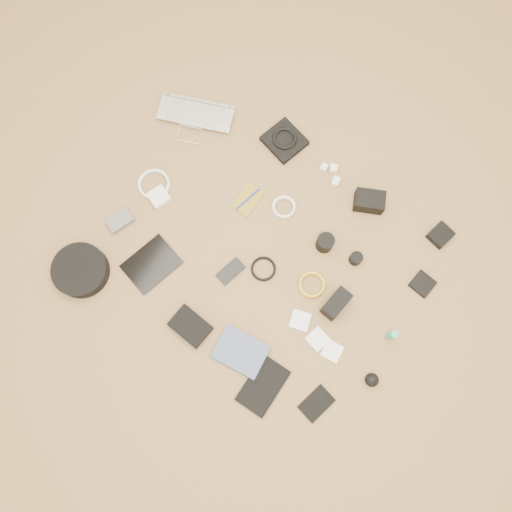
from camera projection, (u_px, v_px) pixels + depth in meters
The scene contains 34 objects.
room_shell at pixel (255, 82), 0.92m from camera, with size 4.04×4.04×2.58m.
laptop at pixel (193, 123), 2.27m from camera, with size 0.34×0.24×0.03m, color silver.
headphone_pouch at pixel (284, 141), 2.25m from camera, with size 0.17×0.16×0.03m, color black.
headphones at pixel (285, 138), 2.23m from camera, with size 0.11×0.11×0.01m, color black.
charger_a at pixel (324, 167), 2.22m from camera, with size 0.03×0.03×0.03m, color white.
charger_b at pixel (333, 169), 2.21m from camera, with size 0.03×0.03×0.03m, color white.
charger_c at pixel (335, 183), 2.20m from camera, with size 0.03×0.03×0.03m, color white.
charger_d at pixel (336, 180), 2.20m from camera, with size 0.03×0.03×0.03m, color white.
dslr_camera at pixel (369, 201), 2.15m from camera, with size 0.13×0.09×0.07m, color black.
lens_pouch at pixel (440, 235), 2.14m from camera, with size 0.08×0.09×0.03m, color black.
notebook_olive at pixel (248, 200), 2.19m from camera, with size 0.09×0.14×0.01m, color olive.
pen_blue at pixel (248, 199), 2.18m from camera, with size 0.01×0.01×0.14m, color #131D9C.
cable_white_a at pixel (284, 207), 2.18m from camera, with size 0.10×0.10×0.01m, color white.
lens_a at pixel (325, 243), 2.10m from camera, with size 0.07×0.07×0.08m, color black.
lens_b at pixel (356, 259), 2.10m from camera, with size 0.05×0.05×0.05m, color black.
card_reader at pixel (423, 284), 2.09m from camera, with size 0.09×0.09×0.02m, color black.
power_brick at pixel (159, 197), 2.18m from camera, with size 0.08×0.08×0.03m, color white.
cable_white_b at pixel (154, 185), 2.20m from camera, with size 0.14×0.14×0.01m, color white.
cable_black at pixel (263, 269), 2.11m from camera, with size 0.11×0.11×0.01m, color black.
cable_yellow at pixel (312, 285), 2.09m from camera, with size 0.11×0.11×0.01m, color gold.
flash at pixel (336, 304), 2.03m from camera, with size 0.07×0.12×0.09m, color black.
lens_cleaner at pixel (391, 335), 2.00m from camera, with size 0.03×0.03×0.10m, color teal.
battery_charger at pixel (120, 220), 2.15m from camera, with size 0.07×0.11×0.03m, color #535357.
tablet at pixel (152, 264), 2.12m from camera, with size 0.17×0.22×0.01m, color black.
phone at pixel (231, 271), 2.11m from camera, with size 0.06×0.12×0.01m, color black.
filter_case_left at pixel (300, 320), 2.06m from camera, with size 0.08×0.08×0.01m, color silver.
filter_case_mid at pixel (318, 339), 2.04m from camera, with size 0.08×0.08×0.01m, color silver.
filter_case_right at pixel (332, 351), 2.03m from camera, with size 0.07×0.07×0.01m, color silver.
air_blower at pixel (372, 380), 1.98m from camera, with size 0.06×0.06×0.06m, color black.
headphone_case at pixel (81, 270), 2.08m from camera, with size 0.23×0.23×0.06m, color black.
drive_case at pixel (190, 326), 2.04m from camera, with size 0.16×0.11×0.04m, color black.
paperback at pixel (232, 369), 2.01m from camera, with size 0.15×0.20×0.02m, color #41506F.
notebook_black_a at pixel (263, 386), 1.99m from camera, with size 0.13×0.21×0.02m, color black.
notebook_black_b at pixel (316, 404), 1.98m from camera, with size 0.09×0.13×0.01m, color black.
Camera 1 is at (0.28, -0.46, 2.07)m, focal length 35.00 mm.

